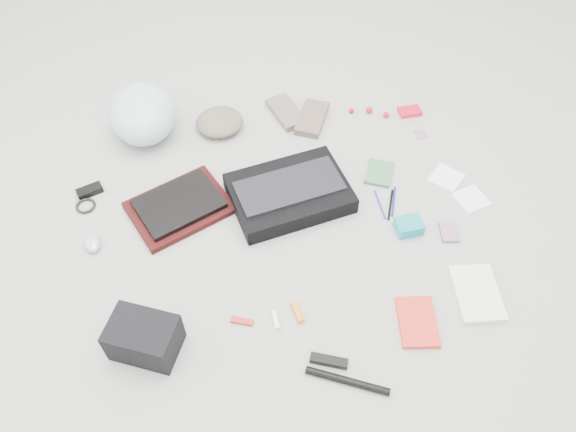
{
  "coord_description": "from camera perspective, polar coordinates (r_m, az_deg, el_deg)",
  "views": [
    {
      "loc": [
        -0.2,
        -1.29,
        1.69
      ],
      "look_at": [
        0.0,
        0.0,
        0.05
      ],
      "focal_mm": 35.0,
      "sensor_mm": 36.0,
      "label": 1
    }
  ],
  "objects": [
    {
      "name": "notepad",
      "position": [
        2.32,
        9.24,
        4.33
      ],
      "size": [
        0.15,
        0.17,
        0.02
      ],
      "primitive_type": "cube",
      "rotation": [
        0.0,
        0.0,
        -0.42
      ],
      "color": "#376944",
      "rests_on": "ground_plane"
    },
    {
      "name": "napkin_bottom",
      "position": [
        2.32,
        18.12,
        1.64
      ],
      "size": [
        0.14,
        0.14,
        0.01
      ],
      "primitive_type": "cube",
      "rotation": [
        0.0,
        0.0,
        0.31
      ],
      "color": "silver",
      "rests_on": "ground_plane"
    },
    {
      "name": "altoids_tin",
      "position": [
        2.62,
        12.26,
        10.34
      ],
      "size": [
        0.1,
        0.07,
        0.02
      ],
      "primitive_type": "cube",
      "rotation": [
        0.0,
        0.0,
        0.06
      ],
      "color": "red",
      "rests_on": "ground_plane"
    },
    {
      "name": "pen_blue",
      "position": [
        2.22,
        9.32,
        1.18
      ],
      "size": [
        0.01,
        0.14,
        0.01
      ],
      "primitive_type": "cylinder",
      "rotation": [
        1.57,
        0.0,
        0.04
      ],
      "color": "navy",
      "rests_on": "ground_plane"
    },
    {
      "name": "laptop",
      "position": [
        2.19,
        -11.03,
        1.24
      ],
      "size": [
        0.37,
        0.33,
        0.02
      ],
      "primitive_type": "cube",
      "rotation": [
        0.0,
        0.0,
        0.44
      ],
      "color": "black",
      "rests_on": "laptop_sleeve"
    },
    {
      "name": "bike_helmet",
      "position": [
        2.49,
        -14.54,
        10.04
      ],
      "size": [
        0.29,
        0.36,
        0.21
      ],
      "primitive_type": "ellipsoid",
      "rotation": [
        0.0,
        0.0,
        0.05
      ],
      "color": "#AAE2E0",
      "rests_on": "ground_plane"
    },
    {
      "name": "lollipop_b",
      "position": [
        2.59,
        8.25,
        10.6
      ],
      "size": [
        0.04,
        0.04,
        0.03
      ],
      "primitive_type": "sphere",
      "rotation": [
        0.0,
        0.0,
        0.26
      ],
      "color": "red",
      "rests_on": "ground_plane"
    },
    {
      "name": "lollipop_a",
      "position": [
        2.58,
        6.46,
        10.58
      ],
      "size": [
        0.03,
        0.03,
        0.02
      ],
      "primitive_type": "sphere",
      "rotation": [
        0.0,
        0.0,
        0.24
      ],
      "color": "#BC0D00",
      "rests_on": "ground_plane"
    },
    {
      "name": "pen_black",
      "position": [
        2.23,
        10.36,
        1.15
      ],
      "size": [
        0.06,
        0.15,
        0.01
      ],
      "primitive_type": "cylinder",
      "rotation": [
        1.57,
        0.0,
        -0.37
      ],
      "color": "black",
      "rests_on": "ground_plane"
    },
    {
      "name": "camera_bag",
      "position": [
        1.86,
        -14.41,
        -11.88
      ],
      "size": [
        0.25,
        0.22,
        0.14
      ],
      "primitive_type": "cube",
      "rotation": [
        0.0,
        0.0,
        -0.41
      ],
      "color": "black",
      "rests_on": "ground_plane"
    },
    {
      "name": "power_brick",
      "position": [
        2.36,
        -19.5,
        2.44
      ],
      "size": [
        0.11,
        0.08,
        0.03
      ],
      "primitive_type": "cube",
      "rotation": [
        0.0,
        0.0,
        0.36
      ],
      "color": "black",
      "rests_on": "ground_plane"
    },
    {
      "name": "bike_pump",
      "position": [
        1.82,
        6.04,
        -16.32
      ],
      "size": [
        0.25,
        0.13,
        0.02
      ],
      "primitive_type": "cylinder",
      "rotation": [
        0.0,
        1.57,
        -0.43
      ],
      "color": "black",
      "rests_on": "ground_plane"
    },
    {
      "name": "messenger_bag",
      "position": [
        2.18,
        0.14,
        2.33
      ],
      "size": [
        0.5,
        0.4,
        0.07
      ],
      "primitive_type": "cube",
      "rotation": [
        0.0,
        0.0,
        0.21
      ],
      "color": "black",
      "rests_on": "ground_plane"
    },
    {
      "name": "stamp_sheet",
      "position": [
        2.53,
        13.35,
        8.13
      ],
      "size": [
        0.05,
        0.06,
        0.0
      ],
      "primitive_type": "cube",
      "rotation": [
        0.0,
        0.0,
        0.06
      ],
      "color": "gray",
      "rests_on": "ground_plane"
    },
    {
      "name": "pen_navy",
      "position": [
        2.24,
        10.69,
        1.49
      ],
      "size": [
        0.06,
        0.14,
        0.01
      ],
      "primitive_type": "cylinder",
      "rotation": [
        1.57,
        0.0,
        -0.34
      ],
      "color": "navy",
      "rests_on": "ground_plane"
    },
    {
      "name": "toiletry_tube_white",
      "position": [
        1.9,
        -1.26,
        -10.51
      ],
      "size": [
        0.02,
        0.07,
        0.02
      ],
      "primitive_type": "cylinder",
      "rotation": [
        1.57,
        0.0,
        0.06
      ],
      "color": "silver",
      "rests_on": "ground_plane"
    },
    {
      "name": "book_white",
      "position": [
        2.06,
        18.62,
        -7.46
      ],
      "size": [
        0.17,
        0.24,
        0.02
      ],
      "primitive_type": "cube",
      "rotation": [
        0.0,
        0.0,
        -0.09
      ],
      "color": "silver",
      "rests_on": "ground_plane"
    },
    {
      "name": "lollipop_c",
      "position": [
        2.58,
        9.94,
        10.11
      ],
      "size": [
        0.03,
        0.03,
        0.03
      ],
      "primitive_type": "sphere",
      "rotation": [
        0.0,
        0.0,
        -0.13
      ],
      "color": "red",
      "rests_on": "ground_plane"
    },
    {
      "name": "u_lock",
      "position": [
        1.84,
        4.17,
        -14.47
      ],
      "size": [
        0.12,
        0.07,
        0.02
      ],
      "primitive_type": "cube",
      "rotation": [
        0.0,
        0.0,
        -0.36
      ],
      "color": "black",
      "rests_on": "ground_plane"
    },
    {
      "name": "toiletry_tube_orange",
      "position": [
        1.91,
        0.94,
        -9.72
      ],
      "size": [
        0.04,
        0.08,
        0.02
      ],
      "primitive_type": "cylinder",
      "rotation": [
        1.57,
        0.0,
        0.2
      ],
      "color": "orange",
      "rests_on": "ground_plane"
    },
    {
      "name": "bag_flap",
      "position": [
        2.15,
        0.14,
        3.07
      ],
      "size": [
        0.43,
        0.26,
        0.01
      ],
      "primitive_type": "cube",
      "rotation": [
        0.0,
        0.0,
        0.21
      ],
      "color": "black",
      "rests_on": "messenger_bag"
    },
    {
      "name": "multitool",
      "position": [
        1.91,
        -4.69,
        -10.6
      ],
      "size": [
        0.08,
        0.05,
        0.01
      ],
      "primitive_type": "cube",
      "rotation": [
        0.0,
        0.0,
        -0.35
      ],
      "color": "maroon",
      "rests_on": "ground_plane"
    },
    {
      "name": "accordion_wallet",
      "position": [
        2.15,
        12.18,
        -1.01
      ],
      "size": [
        0.1,
        0.08,
        0.05
      ],
      "primitive_type": "cube",
      "rotation": [
        0.0,
        0.0,
        0.08
      ],
      "color": "teal",
      "rests_on": "ground_plane"
    },
    {
      "name": "mitten_right",
      "position": [
        2.52,
        2.43,
        9.88
      ],
      "size": [
        0.19,
        0.24,
        0.03
      ],
      "primitive_type": "cube",
      "rotation": [
        0.0,
        0.0,
        -0.43
      ],
      "color": "brown",
      "rests_on": "ground_plane"
    },
    {
      "name": "cable_coil",
      "position": [
        2.32,
        -19.87,
        0.98
      ],
      "size": [
        0.1,
        0.1,
        0.01
      ],
      "primitive_type": "torus",
      "rotation": [
        0.0,
        0.0,
        0.37
      ],
      "color": "black",
      "rests_on": "ground_plane"
    },
    {
      "name": "book_red",
      "position": [
        1.95,
        13.0,
        -10.45
      ],
      "size": [
        0.15,
        0.2,
        0.02
      ],
      "primitive_type": "cube",
      "rotation": [
        0.0,
        0.0,
        -0.13
      ],
      "color": "red",
      "rests_on": "ground_plane"
    },
    {
      "name": "napkin_top",
      "position": [
        2.37,
        15.79,
        3.76
      ],
      "size": [
        0.17,
        0.17,
        0.01
      ],
      "primitive_type": "cube",
      "rotation": [
        0.0,
        0.0,
        0.79
      ],
      "color": "white",
      "rests_on": "ground_plane"
    },
    {
      "name": "mouse",
      "position": [
        2.18,
        -19.27,
        -2.57
      ],
      "size": [
        0.07,
        0.1,
        0.04
      ],
      "primitive_type": "ellipsoid",
      "rotation": [
        0.0,
        0.0,
        0.22
      ],
      "color": "#A7A8AE",
      "rests_on": "ground_plane"
    },
    {
      "name": "beanie",
      "position": [
        2.49,
        -6.98,
        9.46
      ],
      "size": [
        0.22,
        0.21,
        0.07
      ],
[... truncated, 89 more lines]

